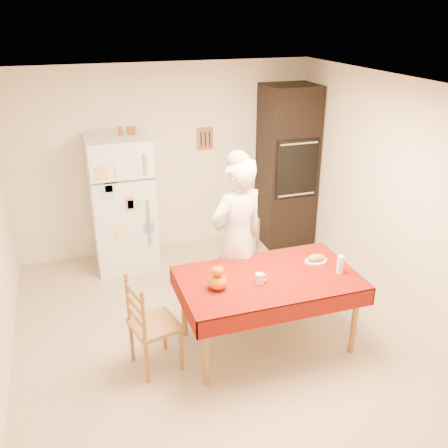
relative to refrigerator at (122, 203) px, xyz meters
name	(u,v)px	position (x,y,z in m)	size (l,w,h in m)	color
floor	(217,335)	(0.65, -1.88, -0.85)	(4.50, 4.50, 0.00)	tan
room_shell	(216,187)	(0.65, -1.88, 0.77)	(4.02, 4.52, 2.51)	beige
refrigerator	(122,203)	(0.00, 0.00, 0.00)	(0.75, 0.74, 1.70)	white
oven_cabinet	(287,166)	(2.28, 0.05, 0.25)	(0.70, 0.62, 2.20)	black
dining_table	(268,283)	(1.08, -2.16, -0.16)	(1.70, 1.00, 0.76)	brown
chair_far	(244,259)	(1.15, -1.30, -0.34)	(0.47, 0.46, 0.95)	brown
chair_left	(148,322)	(-0.09, -2.16, -0.34)	(0.48, 0.50, 0.95)	brown
seated_woman	(237,241)	(0.97, -1.57, 0.05)	(0.65, 0.43, 1.79)	silver
coffee_mug	(259,279)	(0.95, -2.24, -0.04)	(0.08, 0.08, 0.10)	white
pumpkin_lower	(218,282)	(0.55, -2.21, -0.02)	(0.18, 0.18, 0.14)	#E74505
pumpkin_upper	(218,271)	(0.55, -2.21, 0.09)	(0.12, 0.12, 0.09)	#C43F04
wine_glass	(340,264)	(1.76, -2.30, 0.00)	(0.07, 0.07, 0.18)	white
bread_plate	(316,261)	(1.65, -2.03, -0.08)	(0.24, 0.24, 0.02)	silver
bread_loaf	(316,258)	(1.65, -2.03, -0.04)	(0.18, 0.10, 0.06)	tan
spice_jar_left	(120,131)	(0.06, 0.05, 0.90)	(0.05, 0.05, 0.10)	brown
spice_jar_mid	(129,131)	(0.16, 0.05, 0.90)	(0.05, 0.05, 0.10)	brown
spice_jar_right	(134,130)	(0.22, 0.05, 0.90)	(0.05, 0.05, 0.10)	brown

